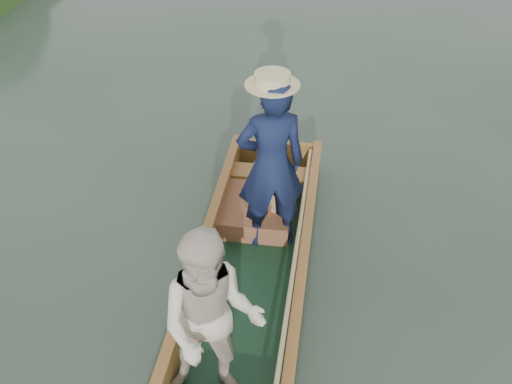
# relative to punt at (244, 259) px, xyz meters

# --- Properties ---
(ground) EXTENTS (120.00, 120.00, 0.00)m
(ground) POSITION_rel_punt_xyz_m (0.01, 0.07, -0.67)
(ground) COLOR #283D30
(ground) RESTS_ON ground
(punt) EXTENTS (1.12, 5.00, 2.03)m
(punt) POSITION_rel_punt_xyz_m (0.00, 0.00, 0.00)
(punt) COLOR #13321D
(punt) RESTS_ON ground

